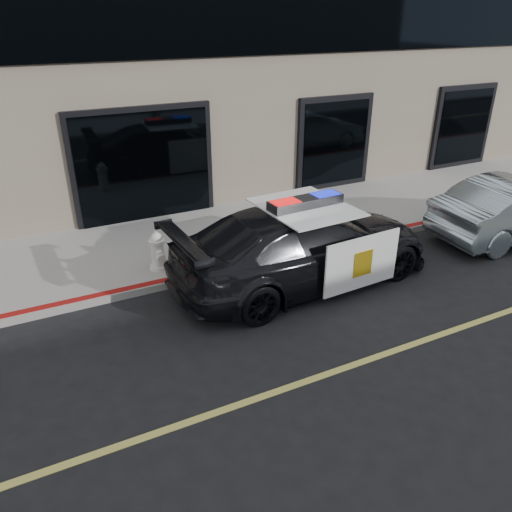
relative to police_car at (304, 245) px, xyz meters
name	(u,v)px	position (x,y,z in m)	size (l,w,h in m)	color
ground	(341,369)	(-0.91, -2.64, -0.78)	(120.00, 120.00, 0.00)	black
sidewalk_n	(211,237)	(-0.91, 2.61, -0.70)	(60.00, 3.50, 0.15)	gray
police_car	(304,245)	(0.00, 0.00, 0.00)	(2.78, 5.56, 1.74)	black
fire_hydrant	(158,252)	(-2.49, 1.45, -0.25)	(0.36, 0.51, 0.80)	silver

